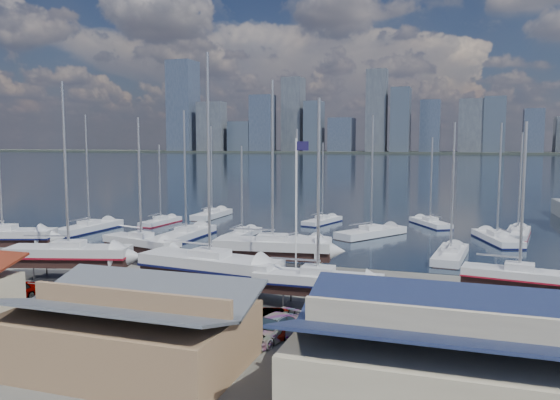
% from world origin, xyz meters
% --- Properties ---
extents(ground, '(1400.00, 1400.00, 0.00)m').
position_xyz_m(ground, '(0.00, -10.00, 0.00)').
color(ground, '#605E59').
rests_on(ground, ground).
extents(water, '(1400.00, 600.00, 0.40)m').
position_xyz_m(water, '(0.00, 300.00, -0.15)').
color(water, '#182A39').
rests_on(water, ground).
extents(far_shore, '(1400.00, 80.00, 2.20)m').
position_xyz_m(far_shore, '(0.00, 560.00, 1.10)').
color(far_shore, '#2D332D').
rests_on(far_shore, ground).
extents(skyline, '(639.14, 43.80, 107.69)m').
position_xyz_m(skyline, '(-7.83, 553.76, 39.09)').
color(skyline, '#475166').
rests_on(skyline, far_shore).
extents(shed_grey, '(12.60, 8.40, 4.17)m').
position_xyz_m(shed_grey, '(0.00, -26.00, 2.15)').
color(shed_grey, '#8C6B4C').
rests_on(shed_grey, ground).
extents(shed_blue, '(13.65, 9.45, 4.71)m').
position_xyz_m(shed_blue, '(16.00, -26.00, 2.42)').
color(shed_blue, '#BFB293').
rests_on(shed_blue, ground).
extents(sailboat_cradle_0, '(10.73, 6.01, 16.66)m').
position_xyz_m(sailboat_cradle_0, '(-28.30, -6.18, 2.10)').
color(sailboat_cradle_0, '#2D2D33').
rests_on(sailboat_cradle_0, ground).
extents(sailboat_cradle_1, '(10.85, 5.66, 16.82)m').
position_xyz_m(sailboat_cradle_1, '(-15.49, -11.77, 2.11)').
color(sailboat_cradle_1, '#2D2D33').
rests_on(sailboat_cradle_1, ground).
extents(sailboat_cradle_2, '(8.88, 4.56, 14.12)m').
position_xyz_m(sailboat_cradle_2, '(-13.09, -4.30, 1.98)').
color(sailboat_cradle_2, '#2D2D33').
rests_on(sailboat_cradle_2, ground).
extents(sailboat_cradle_3, '(11.84, 4.62, 18.44)m').
position_xyz_m(sailboat_cradle_3, '(-1.88, -12.28, 2.20)').
color(sailboat_cradle_3, '#2D2D33').
rests_on(sailboat_cradle_3, ground).
extents(sailboat_cradle_4, '(10.97, 4.45, 17.29)m').
position_xyz_m(sailboat_cradle_4, '(0.16, -3.36, 2.14)').
color(sailboat_cradle_4, '#2D2D33').
rests_on(sailboat_cradle_4, ground).
extents(sailboat_cradle_5, '(9.13, 2.78, 14.75)m').
position_xyz_m(sailboat_cradle_5, '(7.04, -13.58, 2.01)').
color(sailboat_cradle_5, '#2D2D33').
rests_on(sailboat_cradle_5, ground).
extents(sailboat_cradle_6, '(8.29, 3.35, 13.24)m').
position_xyz_m(sailboat_cradle_6, '(20.64, -7.20, 1.93)').
color(sailboat_cradle_6, '#2D2D33').
rests_on(sailboat_cradle_6, ground).
extents(sailboat_moored_0, '(3.42, 10.86, 16.08)m').
position_xyz_m(sailboat_moored_0, '(-30.23, 10.11, 0.31)').
color(sailboat_moored_0, black).
rests_on(sailboat_moored_0, water).
extents(sailboat_moored_1, '(2.74, 8.14, 11.99)m').
position_xyz_m(sailboat_moored_1, '(-24.50, 18.59, 0.31)').
color(sailboat_moored_1, black).
rests_on(sailboat_moored_1, water).
extents(sailboat_moored_2, '(2.82, 9.89, 14.92)m').
position_xyz_m(sailboat_moored_2, '(-20.56, 27.45, 0.32)').
color(sailboat_moored_2, black).
rests_on(sailboat_moored_2, water).
extents(sailboat_moored_3, '(3.21, 10.97, 16.35)m').
position_xyz_m(sailboat_moored_3, '(-15.47, 9.33, 0.31)').
color(sailboat_moored_3, black).
rests_on(sailboat_moored_3, water).
extents(sailboat_moored_4, '(2.45, 7.93, 11.87)m').
position_xyz_m(sailboat_moored_4, '(-9.31, 12.42, 0.33)').
color(sailboat_moored_4, black).
rests_on(sailboat_moored_4, water).
extents(sailboat_moored_5, '(4.45, 8.54, 12.29)m').
position_xyz_m(sailboat_moored_5, '(-2.49, 26.47, 0.31)').
color(sailboat_moored_5, black).
rests_on(sailboat_moored_5, water).
extents(sailboat_moored_6, '(6.48, 9.44, 13.85)m').
position_xyz_m(sailboat_moored_6, '(-0.81, 7.68, 0.31)').
color(sailboat_moored_6, black).
rests_on(sailboat_moored_6, water).
extents(sailboat_moored_7, '(8.10, 10.42, 15.83)m').
position_xyz_m(sailboat_moored_7, '(5.94, 17.70, 0.32)').
color(sailboat_moored_7, black).
rests_on(sailboat_moored_7, water).
extents(sailboat_moored_8, '(6.45, 8.81, 13.07)m').
position_xyz_m(sailboat_moored_8, '(12.50, 29.21, 0.31)').
color(sailboat_moored_8, black).
rests_on(sailboat_moored_8, water).
extents(sailboat_moored_9, '(3.61, 9.75, 14.39)m').
position_xyz_m(sailboat_moored_9, '(15.63, 6.84, 0.32)').
color(sailboat_moored_9, black).
rests_on(sailboat_moored_9, water).
extents(sailboat_moored_10, '(5.63, 10.19, 14.68)m').
position_xyz_m(sailboat_moored_10, '(20.67, 18.38, 0.31)').
color(sailboat_moored_10, black).
rests_on(sailboat_moored_10, water).
extents(sailboat_moored_11, '(3.94, 9.39, 13.61)m').
position_xyz_m(sailboat_moored_11, '(23.43, 23.58, 0.31)').
color(sailboat_moored_11, black).
rests_on(sailboat_moored_11, water).
extents(car_a, '(1.87, 4.37, 1.47)m').
position_xyz_m(car_a, '(-14.95, -18.89, 0.73)').
color(car_a, gray).
rests_on(car_a, ground).
extents(car_b, '(4.51, 2.56, 1.41)m').
position_xyz_m(car_b, '(-0.59, -21.63, 0.70)').
color(car_b, gray).
rests_on(car_b, ground).
extents(car_c, '(3.24, 5.10, 1.31)m').
position_xyz_m(car_c, '(5.34, -18.94, 0.66)').
color(car_c, gray).
rests_on(car_c, ground).
extents(car_d, '(3.18, 5.10, 1.38)m').
position_xyz_m(car_d, '(5.87, -19.98, 0.69)').
color(car_d, gray).
rests_on(car_d, ground).
extents(flagpole, '(1.07, 0.12, 12.09)m').
position_xyz_m(flagpole, '(4.05, -8.67, 6.97)').
color(flagpole, white).
rests_on(flagpole, ground).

